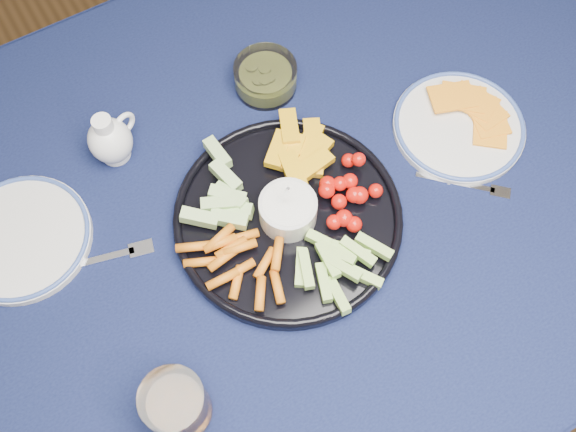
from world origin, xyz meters
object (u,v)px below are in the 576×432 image
pickle_bowl (266,78)px  side_plate_extra (21,238)px  crudite_platter (286,215)px  juice_tumbler (177,405)px  creamer_pitcher (111,140)px  dining_table (263,225)px  cheese_plate (459,125)px

pickle_bowl → side_plate_extra: pickle_bowl is taller
crudite_platter → juice_tumbler: size_ratio=3.55×
crudite_platter → creamer_pitcher: size_ratio=3.61×
dining_table → juice_tumbler: size_ratio=16.12×
crudite_platter → pickle_bowl: bearing=67.2°
dining_table → juice_tumbler: 0.37m
creamer_pitcher → cheese_plate: size_ratio=0.45×
juice_tumbler → dining_table: bearing=41.7°
juice_tumbler → side_plate_extra: size_ratio=0.47×
creamer_pitcher → pickle_bowl: bearing=-1.2°
cheese_plate → creamer_pitcher: bearing=154.3°
juice_tumbler → side_plate_extra: (-0.10, 0.37, -0.04)m
crudite_platter → pickle_bowl: size_ratio=3.29×
creamer_pitcher → side_plate_extra: (-0.19, -0.07, -0.03)m
pickle_bowl → juice_tumbler: juice_tumbler is taller
juice_tumbler → creamer_pitcher: bearing=77.8°
pickle_bowl → cheese_plate: (0.24, -0.25, -0.01)m
creamer_pitcher → juice_tumbler: juice_tumbler is taller
juice_tumbler → side_plate_extra: juice_tumbler is taller
dining_table → crudite_platter: 0.12m
creamer_pitcher → juice_tumbler: (-0.09, -0.44, 0.00)m
pickle_bowl → cheese_plate: 0.35m
dining_table → pickle_bowl: 0.26m
pickle_bowl → dining_table: bearing=-121.9°
pickle_bowl → creamer_pitcher: bearing=178.8°
cheese_plate → juice_tumbler: juice_tumbler is taller
creamer_pitcher → cheese_plate: bearing=-25.7°
crudite_platter → pickle_bowl: 0.27m
cheese_plate → side_plate_extra: cheese_plate is taller
cheese_plate → side_plate_extra: (-0.73, 0.18, -0.00)m
pickle_bowl → juice_tumbler: size_ratio=1.08×
dining_table → cheese_plate: 0.38m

